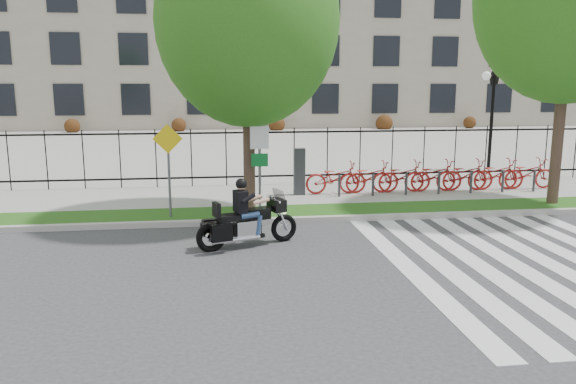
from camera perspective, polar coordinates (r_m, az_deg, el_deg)
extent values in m
plane|color=#313133|center=(11.11, 1.32, -8.29)|extent=(120.00, 120.00, 0.00)
cube|color=#ADAAA3|center=(14.99, -1.12, -2.91)|extent=(60.00, 0.20, 0.15)
cube|color=#285715|center=(15.81, -1.47, -2.18)|extent=(60.00, 1.50, 0.15)
cube|color=#A4A299|center=(18.25, -2.32, -0.43)|extent=(60.00, 3.50, 0.15)
cube|color=#A4A299|center=(35.59, -4.97, 5.03)|extent=(80.00, 34.00, 0.10)
cube|color=gray|center=(55.75, -6.19, 17.36)|extent=(60.00, 20.00, 20.00)
cylinder|color=black|center=(25.27, 19.95, 6.49)|extent=(0.14, 0.14, 4.00)
cylinder|color=black|center=(25.22, 20.23, 10.79)|extent=(0.06, 0.70, 0.70)
sphere|color=white|center=(25.06, 19.53, 11.07)|extent=(0.36, 0.36, 0.36)
sphere|color=white|center=(25.38, 20.96, 10.97)|extent=(0.36, 0.36, 0.36)
cylinder|color=#3B2820|center=(15.44, -3.99, 4.71)|extent=(0.32, 0.32, 3.69)
ellipsoid|color=#1D5C15|center=(15.44, -4.15, 16.99)|extent=(4.86, 4.86, 5.59)
cylinder|color=#3B2820|center=(18.39, 25.79, 5.73)|extent=(0.32, 0.32, 4.38)
cube|color=#2D2D33|center=(17.99, 1.16, 2.09)|extent=(0.35, 0.25, 1.50)
imported|color=#A61C19|center=(18.24, 4.89, 1.45)|extent=(1.99, 0.69, 1.04)
cylinder|color=#2D2D33|center=(17.79, 5.23, 0.64)|extent=(0.08, 0.08, 0.70)
imported|color=#A61C19|center=(18.51, 8.22, 1.51)|extent=(1.99, 0.69, 1.04)
cylinder|color=#2D2D33|center=(18.07, 8.63, 0.72)|extent=(0.08, 0.08, 0.70)
imported|color=#A61C19|center=(18.84, 11.44, 1.57)|extent=(1.99, 0.69, 1.04)
cylinder|color=#2D2D33|center=(18.40, 11.92, 0.79)|extent=(0.08, 0.08, 0.70)
imported|color=#A61C19|center=(19.23, 14.54, 1.62)|extent=(1.99, 0.69, 1.04)
cylinder|color=#2D2D33|center=(18.80, 15.08, 0.86)|extent=(0.08, 0.08, 0.70)
imported|color=#A61C19|center=(19.67, 17.51, 1.67)|extent=(1.99, 0.69, 1.04)
cylinder|color=#2D2D33|center=(19.25, 18.11, 0.92)|extent=(0.08, 0.08, 0.70)
imported|color=#A61C19|center=(20.16, 20.35, 1.70)|extent=(1.99, 0.69, 1.04)
cylinder|color=#2D2D33|center=(19.75, 20.99, 0.98)|extent=(0.08, 0.08, 0.70)
imported|color=#A61C19|center=(20.69, 23.04, 1.74)|extent=(1.99, 0.69, 1.04)
cylinder|color=#2D2D33|center=(20.30, 23.72, 1.03)|extent=(0.08, 0.08, 0.70)
cylinder|color=#59595B|center=(15.18, -2.90, 2.35)|extent=(0.07, 0.07, 2.50)
cube|color=white|center=(15.04, -2.92, 5.53)|extent=(0.50, 0.03, 0.60)
cube|color=#0C6626|center=(15.11, -2.90, 3.26)|extent=(0.45, 0.03, 0.35)
cylinder|color=#59595B|center=(15.19, -11.99, 1.94)|extent=(0.07, 0.07, 2.40)
cube|color=yellow|center=(15.04, -12.14, 5.30)|extent=(0.78, 0.03, 0.78)
torus|color=black|center=(13.24, -0.43, -3.67)|extent=(0.66, 0.33, 0.66)
torus|color=black|center=(12.56, -7.82, -4.57)|extent=(0.70, 0.37, 0.69)
cube|color=black|center=(13.03, -1.18, -1.29)|extent=(0.44, 0.59, 0.28)
cube|color=#26262B|center=(13.01, -0.92, -0.33)|extent=(0.29, 0.49, 0.29)
cube|color=silver|center=(12.83, -4.23, -3.69)|extent=(0.64, 0.49, 0.38)
cube|color=black|center=(12.87, -3.08, -2.20)|extent=(0.60, 0.48, 0.25)
cube|color=black|center=(12.64, -5.63, -2.56)|extent=(0.74, 0.54, 0.13)
cube|color=black|center=(12.46, -7.27, -1.81)|extent=(0.20, 0.34, 0.32)
cube|color=black|center=(12.31, -6.77, -4.14)|extent=(0.50, 0.30, 0.38)
cube|color=black|center=(12.83, -7.66, -3.54)|extent=(0.50, 0.30, 0.38)
cube|color=black|center=(12.63, -4.86, -0.97)|extent=(0.34, 0.43, 0.49)
sphere|color=tan|center=(12.58, -4.77, 0.65)|extent=(0.22, 0.22, 0.22)
sphere|color=black|center=(12.57, -4.77, 0.82)|extent=(0.26, 0.26, 0.26)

